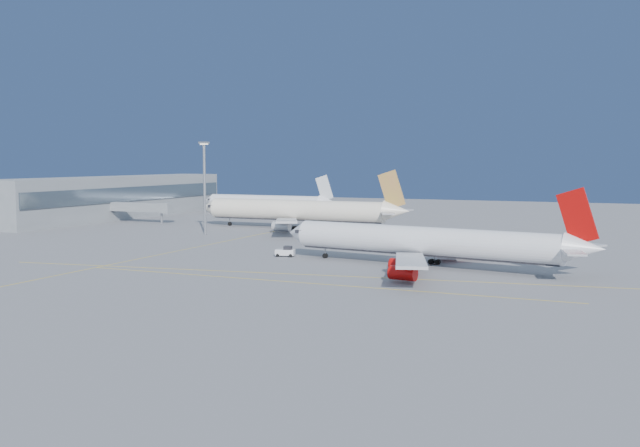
{
  "coord_description": "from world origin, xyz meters",
  "views": [
    {
      "loc": [
        53.91,
        -123.21,
        20.77
      ],
      "look_at": [
        -6.92,
        19.8,
        7.0
      ],
      "focal_mm": 40.0,
      "sensor_mm": 36.0,
      "label": 1
    }
  ],
  "objects_px": {
    "airliner_virgin": "(429,242)",
    "pushback_tug": "(286,252)",
    "light_mast": "(204,180)",
    "airliner_third": "(268,202)",
    "airliner_etihad": "(300,211)"
  },
  "relations": [
    {
      "from": "airliner_etihad",
      "to": "light_mast",
      "type": "bearing_deg",
      "value": -122.2
    },
    {
      "from": "airliner_virgin",
      "to": "airliner_third",
      "type": "bearing_deg",
      "value": 139.12
    },
    {
      "from": "airliner_third",
      "to": "light_mast",
      "type": "relative_size",
      "value": 2.22
    },
    {
      "from": "light_mast",
      "to": "airliner_etihad",
      "type": "bearing_deg",
      "value": 57.48
    },
    {
      "from": "airliner_virgin",
      "to": "airliner_third",
      "type": "relative_size",
      "value": 1.14
    },
    {
      "from": "airliner_virgin",
      "to": "pushback_tug",
      "type": "xyz_separation_m",
      "value": [
        -32.42,
        2.98,
        -3.83
      ]
    },
    {
      "from": "airliner_virgin",
      "to": "airliner_third",
      "type": "height_order",
      "value": "airliner_virgin"
    },
    {
      "from": "airliner_virgin",
      "to": "airliner_etihad",
      "type": "bearing_deg",
      "value": 141.34
    },
    {
      "from": "light_mast",
      "to": "airliner_third",
      "type": "bearing_deg",
      "value": 104.11
    },
    {
      "from": "airliner_virgin",
      "to": "light_mast",
      "type": "relative_size",
      "value": 2.53
    },
    {
      "from": "airliner_virgin",
      "to": "airliner_etihad",
      "type": "distance_m",
      "value": 83.46
    },
    {
      "from": "pushback_tug",
      "to": "light_mast",
      "type": "distance_m",
      "value": 53.73
    },
    {
      "from": "airliner_virgin",
      "to": "airliner_third",
      "type": "distance_m",
      "value": 143.24
    },
    {
      "from": "airliner_etihad",
      "to": "light_mast",
      "type": "distance_m",
      "value": 33.25
    },
    {
      "from": "airliner_virgin",
      "to": "pushback_tug",
      "type": "height_order",
      "value": "airliner_virgin"
    }
  ]
}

